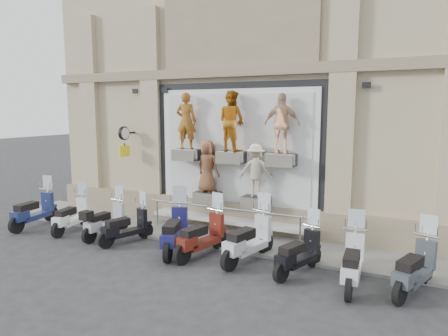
{
  "coord_description": "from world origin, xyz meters",
  "views": [
    {
      "loc": [
        4.95,
        -8.13,
        3.71
      ],
      "look_at": [
        0.09,
        1.9,
        2.1
      ],
      "focal_mm": 32.0,
      "sensor_mm": 36.0,
      "label": 1
    }
  ],
  "objects_px": {
    "scooter_e": "(174,222)",
    "scooter_f": "(202,227)",
    "guard_rail": "(223,223)",
    "scooter_g": "(249,230)",
    "scooter_b": "(71,208)",
    "scooter_h": "(299,244)",
    "scooter_i": "(353,252)",
    "scooter_j": "(416,257)",
    "clock_sign_bracket": "(124,138)",
    "scooter_c": "(106,214)",
    "scooter_d": "(126,219)",
    "scooter_a": "(34,203)"
  },
  "relations": [
    {
      "from": "scooter_e",
      "to": "scooter_f",
      "type": "height_order",
      "value": "scooter_e"
    },
    {
      "from": "guard_rail",
      "to": "scooter_g",
      "type": "xyz_separation_m",
      "value": [
        1.39,
        -1.4,
        0.35
      ]
    },
    {
      "from": "scooter_b",
      "to": "scooter_h",
      "type": "height_order",
      "value": "scooter_b"
    },
    {
      "from": "scooter_i",
      "to": "scooter_j",
      "type": "xyz_separation_m",
      "value": [
        1.19,
        0.23,
        -0.0
      ]
    },
    {
      "from": "clock_sign_bracket",
      "to": "scooter_c",
      "type": "bearing_deg",
      "value": -67.54
    },
    {
      "from": "clock_sign_bracket",
      "to": "scooter_b",
      "type": "bearing_deg",
      "value": -106.74
    },
    {
      "from": "scooter_c",
      "to": "scooter_h",
      "type": "bearing_deg",
      "value": 1.92
    },
    {
      "from": "scooter_d",
      "to": "scooter_j",
      "type": "height_order",
      "value": "scooter_j"
    },
    {
      "from": "scooter_j",
      "to": "guard_rail",
      "type": "bearing_deg",
      "value": -176.68
    },
    {
      "from": "scooter_h",
      "to": "scooter_j",
      "type": "bearing_deg",
      "value": 20.85
    },
    {
      "from": "scooter_b",
      "to": "scooter_f",
      "type": "height_order",
      "value": "scooter_f"
    },
    {
      "from": "scooter_c",
      "to": "scooter_j",
      "type": "bearing_deg",
      "value": 2.85
    },
    {
      "from": "scooter_i",
      "to": "scooter_h",
      "type": "bearing_deg",
      "value": 168.87
    },
    {
      "from": "guard_rail",
      "to": "scooter_a",
      "type": "distance_m",
      "value": 6.14
    },
    {
      "from": "scooter_d",
      "to": "scooter_h",
      "type": "relative_size",
      "value": 0.98
    },
    {
      "from": "scooter_e",
      "to": "scooter_c",
      "type": "bearing_deg",
      "value": 156.4
    },
    {
      "from": "clock_sign_bracket",
      "to": "scooter_f",
      "type": "distance_m",
      "value": 4.98
    },
    {
      "from": "scooter_d",
      "to": "scooter_j",
      "type": "bearing_deg",
      "value": 20.89
    },
    {
      "from": "guard_rail",
      "to": "clock_sign_bracket",
      "type": "distance_m",
      "value": 4.57
    },
    {
      "from": "scooter_d",
      "to": "guard_rail",
      "type": "bearing_deg",
      "value": 55.73
    },
    {
      "from": "scooter_a",
      "to": "scooter_g",
      "type": "height_order",
      "value": "scooter_g"
    },
    {
      "from": "clock_sign_bracket",
      "to": "scooter_g",
      "type": "distance_m",
      "value": 5.95
    },
    {
      "from": "scooter_a",
      "to": "scooter_f",
      "type": "relative_size",
      "value": 1.01
    },
    {
      "from": "clock_sign_bracket",
      "to": "scooter_b",
      "type": "xyz_separation_m",
      "value": [
        -0.57,
        -1.9,
        -2.08
      ]
    },
    {
      "from": "guard_rail",
      "to": "scooter_f",
      "type": "distance_m",
      "value": 1.61
    },
    {
      "from": "scooter_a",
      "to": "scooter_f",
      "type": "bearing_deg",
      "value": -5.55
    },
    {
      "from": "scooter_g",
      "to": "scooter_b",
      "type": "bearing_deg",
      "value": -165.6
    },
    {
      "from": "clock_sign_bracket",
      "to": "scooter_d",
      "type": "xyz_separation_m",
      "value": [
        1.67,
        -2.06,
        -2.1
      ]
    },
    {
      "from": "scooter_a",
      "to": "scooter_h",
      "type": "xyz_separation_m",
      "value": [
        8.61,
        0.03,
        -0.07
      ]
    },
    {
      "from": "scooter_a",
      "to": "scooter_d",
      "type": "height_order",
      "value": "scooter_a"
    },
    {
      "from": "guard_rail",
      "to": "scooter_e",
      "type": "xyz_separation_m",
      "value": [
        -0.62,
        -1.6,
        0.37
      ]
    },
    {
      "from": "scooter_e",
      "to": "scooter_j",
      "type": "bearing_deg",
      "value": -18.64
    },
    {
      "from": "scooter_e",
      "to": "scooter_i",
      "type": "bearing_deg",
      "value": -21.29
    },
    {
      "from": "scooter_h",
      "to": "scooter_j",
      "type": "height_order",
      "value": "scooter_j"
    },
    {
      "from": "scooter_d",
      "to": "scooter_c",
      "type": "bearing_deg",
      "value": -170.43
    },
    {
      "from": "scooter_g",
      "to": "scooter_i",
      "type": "xyz_separation_m",
      "value": [
        2.5,
        -0.34,
        -0.05
      ]
    },
    {
      "from": "scooter_f",
      "to": "scooter_g",
      "type": "height_order",
      "value": "scooter_g"
    },
    {
      "from": "guard_rail",
      "to": "scooter_g",
      "type": "height_order",
      "value": "scooter_g"
    },
    {
      "from": "clock_sign_bracket",
      "to": "scooter_a",
      "type": "bearing_deg",
      "value": -134.05
    },
    {
      "from": "guard_rail",
      "to": "scooter_d",
      "type": "distance_m",
      "value": 2.75
    },
    {
      "from": "scooter_g",
      "to": "scooter_j",
      "type": "relative_size",
      "value": 1.06
    },
    {
      "from": "scooter_h",
      "to": "scooter_i",
      "type": "bearing_deg",
      "value": 11.65
    },
    {
      "from": "scooter_f",
      "to": "guard_rail",
      "type": "bearing_deg",
      "value": 109.73
    },
    {
      "from": "clock_sign_bracket",
      "to": "scooter_c",
      "type": "relative_size",
      "value": 0.58
    },
    {
      "from": "scooter_d",
      "to": "scooter_h",
      "type": "xyz_separation_m",
      "value": [
        4.93,
        0.0,
        0.02
      ]
    },
    {
      "from": "scooter_d",
      "to": "scooter_e",
      "type": "height_order",
      "value": "scooter_e"
    },
    {
      "from": "scooter_f",
      "to": "scooter_h",
      "type": "xyz_separation_m",
      "value": [
        2.52,
        -0.02,
        -0.07
      ]
    },
    {
      "from": "guard_rail",
      "to": "scooter_d",
      "type": "xyz_separation_m",
      "value": [
        -2.23,
        -1.59,
        0.23
      ]
    },
    {
      "from": "scooter_b",
      "to": "scooter_e",
      "type": "distance_m",
      "value": 3.86
    },
    {
      "from": "scooter_e",
      "to": "scooter_h",
      "type": "bearing_deg",
      "value": -19.19
    }
  ]
}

